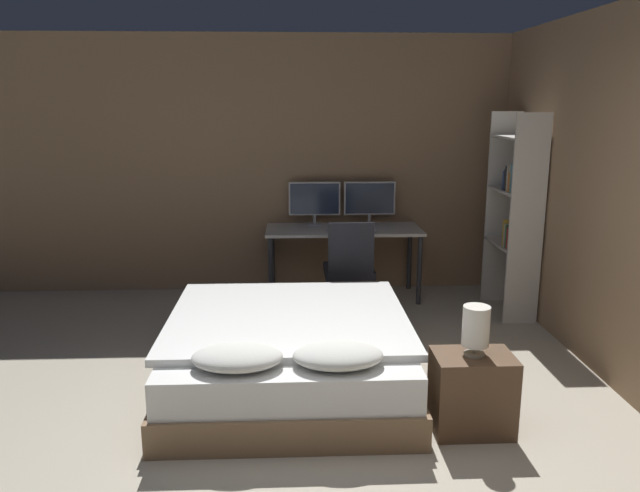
% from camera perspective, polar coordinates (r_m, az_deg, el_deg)
% --- Properties ---
extents(wall_back, '(12.00, 0.06, 2.70)m').
position_cam_1_polar(wall_back, '(6.70, -1.49, 7.38)').
color(wall_back, '#8E7051').
rests_on(wall_back, ground_plane).
extents(wall_side_right, '(0.06, 12.00, 2.70)m').
position_cam_1_polar(wall_side_right, '(5.00, 25.10, 4.21)').
color(wall_side_right, '#8E7051').
rests_on(wall_side_right, ground_plane).
extents(bed, '(1.71, 1.90, 0.59)m').
position_cam_1_polar(bed, '(4.54, -2.88, -9.72)').
color(bed, '#846647').
rests_on(bed, ground_plane).
extents(nightstand, '(0.49, 0.35, 0.50)m').
position_cam_1_polar(nightstand, '(4.09, 13.72, -12.90)').
color(nightstand, brown).
rests_on(nightstand, ground_plane).
extents(bedside_lamp, '(0.17, 0.17, 0.31)m').
position_cam_1_polar(bedside_lamp, '(3.92, 14.07, -7.19)').
color(bedside_lamp, gray).
rests_on(bedside_lamp, nightstand).
extents(desk, '(1.59, 0.64, 0.74)m').
position_cam_1_polar(desk, '(6.44, 2.17, 0.90)').
color(desk, beige).
rests_on(desk, ground_plane).
extents(monitor_left, '(0.54, 0.16, 0.45)m').
position_cam_1_polar(monitor_left, '(6.58, -0.50, 4.21)').
color(monitor_left, '#B7B7BC').
rests_on(monitor_left, desk).
extents(monitor_right, '(0.54, 0.16, 0.45)m').
position_cam_1_polar(monitor_right, '(6.62, 4.56, 4.23)').
color(monitor_right, '#B7B7BC').
rests_on(monitor_right, desk).
extents(keyboard, '(0.37, 0.13, 0.02)m').
position_cam_1_polar(keyboard, '(6.22, 2.34, 1.32)').
color(keyboard, '#B7B7BC').
rests_on(keyboard, desk).
extents(computer_mouse, '(0.07, 0.05, 0.04)m').
position_cam_1_polar(computer_mouse, '(6.24, 4.86, 1.43)').
color(computer_mouse, '#B7B7BC').
rests_on(computer_mouse, desk).
extents(office_chair, '(0.52, 0.52, 0.97)m').
position_cam_1_polar(office_chair, '(5.83, 2.68, -3.06)').
color(office_chair, black).
rests_on(office_chair, ground_plane).
extents(bookshelf, '(0.32, 0.71, 1.92)m').
position_cam_1_polar(bookshelf, '(6.14, 17.55, 3.51)').
color(bookshelf, beige).
rests_on(bookshelf, ground_plane).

